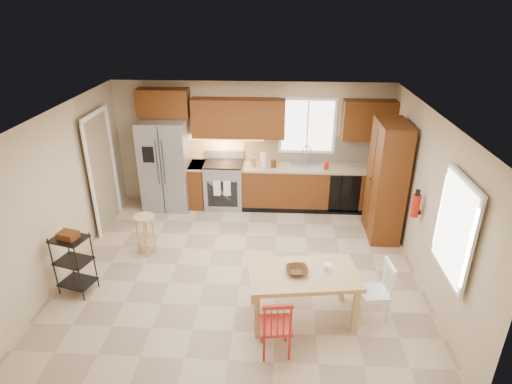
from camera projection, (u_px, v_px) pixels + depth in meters
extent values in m
plane|color=tan|center=(242.00, 267.00, 6.91)|extent=(5.50, 5.50, 0.00)
cube|color=silver|center=(240.00, 115.00, 5.86)|extent=(5.50, 5.00, 0.02)
cube|color=#CCB793|center=(252.00, 144.00, 8.65)|extent=(5.50, 0.02, 2.50)
cube|color=#CCB793|center=(219.00, 308.00, 4.12)|extent=(5.50, 0.02, 2.50)
cube|color=#CCB793|center=(62.00, 193.00, 6.52)|extent=(0.02, 5.00, 2.50)
cube|color=#CCB793|center=(429.00, 201.00, 6.24)|extent=(0.02, 5.00, 2.50)
cube|color=gray|center=(166.00, 165.00, 8.54)|extent=(0.92, 0.75, 1.82)
cube|color=gray|center=(224.00, 185.00, 8.72)|extent=(0.76, 0.63, 0.92)
cube|color=#5D2911|center=(198.00, 185.00, 8.77)|extent=(0.30, 0.60, 0.90)
cube|color=#5D2911|center=(315.00, 187.00, 8.65)|extent=(2.92, 0.60, 0.90)
cube|color=black|center=(344.00, 194.00, 8.36)|extent=(0.60, 0.02, 0.78)
cube|color=beige|center=(316.00, 149.00, 8.60)|extent=(2.92, 0.03, 0.55)
cube|color=#5B2A0F|center=(163.00, 103.00, 8.22)|extent=(1.00, 0.35, 0.55)
cube|color=#5B2A0F|center=(238.00, 118.00, 8.26)|extent=(1.80, 0.35, 0.75)
cube|color=#5B2A0F|center=(369.00, 120.00, 8.14)|extent=(1.00, 0.35, 0.75)
cube|color=white|center=(308.00, 126.00, 8.41)|extent=(1.12, 0.04, 1.12)
cube|color=gray|center=(306.00, 168.00, 8.49)|extent=(0.62, 0.46, 0.16)
cube|color=#FFBF66|center=(223.00, 138.00, 8.42)|extent=(1.60, 0.30, 0.01)
imported|color=#B3180C|center=(326.00, 164.00, 8.32)|extent=(0.09, 0.09, 0.19)
cylinder|color=white|center=(264.00, 160.00, 8.41)|extent=(0.12, 0.12, 0.28)
cylinder|color=gray|center=(253.00, 162.00, 8.44)|extent=(0.11, 0.11, 0.18)
cylinder|color=#502D15|center=(274.00, 164.00, 8.40)|extent=(0.10, 0.10, 0.14)
cube|color=#5D2911|center=(386.00, 181.00, 7.43)|extent=(0.50, 0.95, 2.10)
cylinder|color=#B3180C|center=(416.00, 206.00, 6.45)|extent=(0.12, 0.12, 0.36)
cube|color=white|center=(455.00, 228.00, 5.12)|extent=(0.04, 1.02, 1.32)
cube|color=#8C7A59|center=(102.00, 173.00, 7.78)|extent=(0.04, 0.95, 2.10)
imported|color=#502D15|center=(297.00, 273.00, 5.56)|extent=(0.32, 0.32, 0.07)
cylinder|color=white|center=(327.00, 268.00, 5.61)|extent=(0.11, 0.11, 0.11)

